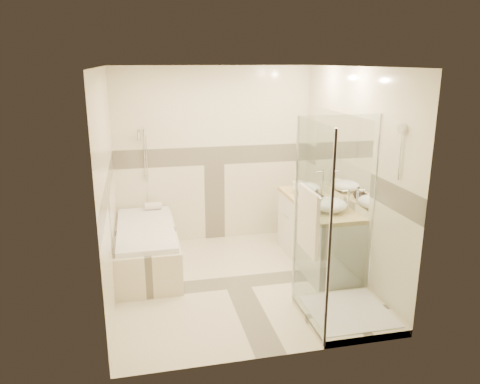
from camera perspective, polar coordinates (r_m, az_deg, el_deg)
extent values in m
cube|color=beige|center=(5.71, -0.44, -10.98)|extent=(2.80, 3.00, 0.01)
cube|color=silver|center=(5.10, -0.50, 15.10)|extent=(2.80, 3.00, 0.01)
cube|color=beige|center=(6.71, -3.19, 4.44)|extent=(2.80, 0.01, 2.50)
cube|color=beige|center=(3.87, 4.24, -4.12)|extent=(2.80, 0.01, 2.50)
cube|color=beige|center=(5.17, -15.88, 0.41)|extent=(0.01, 3.00, 2.50)
cube|color=beige|center=(5.72, 13.43, 2.04)|extent=(0.01, 3.00, 2.50)
cube|color=white|center=(5.94, 12.16, 4.59)|extent=(0.01, 1.60, 1.00)
cylinder|color=silver|center=(6.57, -11.59, 4.79)|extent=(0.02, 0.02, 0.70)
cube|color=beige|center=(6.09, -11.30, -6.89)|extent=(0.75, 1.70, 0.50)
cube|color=white|center=(5.99, -11.44, -4.41)|extent=(0.69, 1.60, 0.06)
ellipsoid|color=white|center=(6.01, -11.42, -4.86)|extent=(0.56, 1.40, 0.16)
cube|color=silver|center=(6.12, 9.34, -5.17)|extent=(0.55, 1.60, 0.80)
cylinder|color=silver|center=(5.62, 8.16, -5.42)|extent=(0.01, 0.24, 0.01)
cylinder|color=silver|center=(6.33, 5.62, -2.89)|extent=(0.01, 0.24, 0.01)
cube|color=tan|center=(5.98, 9.52, -1.37)|extent=(0.57, 1.62, 0.05)
cube|color=beige|center=(5.09, 13.04, -14.39)|extent=(0.90, 0.90, 0.08)
cube|color=white|center=(5.07, 13.07, -13.95)|extent=(0.80, 0.80, 0.01)
cube|color=white|center=(4.51, 8.71, -4.20)|extent=(0.01, 0.90, 2.00)
cube|color=white|center=(5.06, 11.60, -2.11)|extent=(0.90, 0.01, 2.00)
cylinder|color=silver|center=(4.12, 10.88, -6.27)|extent=(0.03, 0.03, 2.00)
cylinder|color=silver|center=(4.90, 6.75, -2.47)|extent=(0.03, 0.03, 2.00)
cylinder|color=silver|center=(5.26, 16.06, -1.72)|extent=(0.03, 0.03, 2.00)
cylinder|color=silver|center=(4.67, 19.09, 7.34)|extent=(0.03, 0.10, 0.10)
cylinder|color=silver|center=(4.38, 8.46, 0.19)|extent=(0.02, 0.60, 0.02)
cube|color=white|center=(4.47, 8.31, -3.52)|extent=(0.04, 0.48, 0.62)
ellipsoid|color=white|center=(6.29, 8.11, 0.48)|extent=(0.37, 0.37, 0.15)
ellipsoid|color=white|center=(5.59, 10.93, -1.55)|extent=(0.40, 0.40, 0.16)
cylinder|color=silver|center=(6.35, 10.04, 1.27)|extent=(0.03, 0.03, 0.30)
cylinder|color=silver|center=(6.30, 9.64, 2.40)|extent=(0.11, 0.03, 0.03)
cylinder|color=silver|center=(5.66, 13.05, -0.94)|extent=(0.03, 0.03, 0.25)
cylinder|color=silver|center=(5.62, 12.70, 0.09)|extent=(0.09, 0.02, 0.02)
imported|color=black|center=(5.83, 9.85, -0.75)|extent=(0.08, 0.09, 0.16)
imported|color=black|center=(5.96, 9.33, -0.39)|extent=(0.16, 0.16, 0.15)
cube|color=white|center=(6.56, 7.21, 0.83)|extent=(0.17, 0.26, 0.08)
cylinder|color=white|center=(6.61, -10.54, -1.69)|extent=(0.23, 0.10, 0.10)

